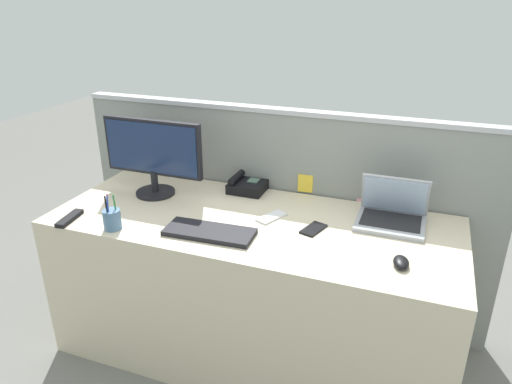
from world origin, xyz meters
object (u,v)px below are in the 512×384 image
(keyboard_main, at_px, (209,232))
(tv_remote, at_px, (70,218))
(computer_mouse_right_hand, at_px, (401,262))
(desktop_monitor, at_px, (153,153))
(laptop, at_px, (392,212))
(cell_phone_black_slab, at_px, (313,229))
(pen_cup, at_px, (112,219))
(desk_phone, at_px, (247,185))
(cell_phone_white_slab, at_px, (272,217))

(keyboard_main, bearing_deg, tv_remote, -174.17)
(tv_remote, bearing_deg, computer_mouse_right_hand, -2.95)
(desktop_monitor, distance_m, computer_mouse_right_hand, 1.31)
(keyboard_main, bearing_deg, computer_mouse_right_hand, -1.04)
(laptop, xyz_separation_m, computer_mouse_right_hand, (0.07, -0.37, -0.03))
(keyboard_main, bearing_deg, desktop_monitor, 142.73)
(keyboard_main, xyz_separation_m, computer_mouse_right_hand, (0.81, 0.03, 0.01))
(keyboard_main, distance_m, cell_phone_black_slab, 0.46)
(cell_phone_black_slab, xyz_separation_m, tv_remote, (-1.08, -0.30, 0.01))
(pen_cup, bearing_deg, keyboard_main, 13.58)
(desk_phone, relative_size, cell_phone_white_slab, 1.20)
(desktop_monitor, height_order, keyboard_main, desktop_monitor)
(laptop, distance_m, computer_mouse_right_hand, 0.38)
(laptop, height_order, tv_remote, laptop)
(desktop_monitor, relative_size, tv_remote, 3.17)
(tv_remote, bearing_deg, cell_phone_black_slab, 7.61)
(computer_mouse_right_hand, height_order, cell_phone_black_slab, computer_mouse_right_hand)
(desktop_monitor, bearing_deg, cell_phone_black_slab, -7.51)
(pen_cup, bearing_deg, cell_phone_white_slab, 29.12)
(pen_cup, height_order, tv_remote, pen_cup)
(desktop_monitor, xyz_separation_m, keyboard_main, (0.46, -0.31, -0.21))
(desktop_monitor, bearing_deg, laptop, 4.04)
(desktop_monitor, height_order, cell_phone_black_slab, desktop_monitor)
(desk_phone, bearing_deg, pen_cup, -122.98)
(cell_phone_black_slab, bearing_deg, desk_phone, 161.68)
(keyboard_main, height_order, cell_phone_black_slab, keyboard_main)
(laptop, height_order, desk_phone, laptop)
(keyboard_main, relative_size, tv_remote, 2.31)
(cell_phone_white_slab, bearing_deg, desk_phone, 154.79)
(desk_phone, bearing_deg, cell_phone_black_slab, -35.53)
(desk_phone, xyz_separation_m, cell_phone_black_slab, (0.44, -0.32, -0.03))
(desktop_monitor, relative_size, keyboard_main, 1.37)
(keyboard_main, xyz_separation_m, cell_phone_black_slab, (0.42, 0.20, -0.01))
(pen_cup, xyz_separation_m, tv_remote, (-0.24, 0.00, -0.04))
(computer_mouse_right_hand, relative_size, cell_phone_black_slab, 0.74)
(desk_phone, distance_m, keyboard_main, 0.52)
(desktop_monitor, relative_size, pen_cup, 3.06)
(desk_phone, relative_size, tv_remote, 1.08)
(laptop, distance_m, keyboard_main, 0.83)
(tv_remote, bearing_deg, laptop, 11.76)
(tv_remote, bearing_deg, desktop_monitor, 55.42)
(desk_phone, xyz_separation_m, pen_cup, (-0.40, -0.62, 0.02))
(desktop_monitor, height_order, cell_phone_white_slab, desktop_monitor)
(pen_cup, relative_size, cell_phone_white_slab, 1.15)
(desk_phone, height_order, computer_mouse_right_hand, desk_phone)
(desktop_monitor, bearing_deg, keyboard_main, -34.39)
(computer_mouse_right_hand, height_order, pen_cup, pen_cup)
(desk_phone, xyz_separation_m, computer_mouse_right_hand, (0.83, -0.49, -0.01))
(desktop_monitor, xyz_separation_m, tv_remote, (-0.21, -0.42, -0.21))
(keyboard_main, relative_size, cell_phone_white_slab, 2.57)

